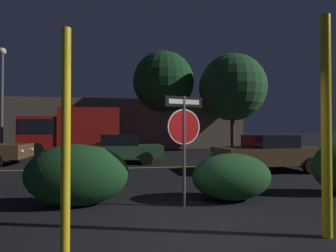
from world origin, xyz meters
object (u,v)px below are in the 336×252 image
passing_car_2 (118,149)px  yellow_pole_left (66,143)px  hedge_bush_2 (232,177)px  tree_0 (164,82)px  delivery_truck (72,130)px  yellow_pole_right (326,125)px  street_lamp (2,86)px  hedge_bush_1 (78,175)px  passing_car_3 (267,153)px  stop_sign (184,128)px  tree_1 (232,88)px

passing_car_2 → yellow_pole_left: bearing=178.4°
hedge_bush_2 → tree_0: (0.73, 16.76, 5.26)m
hedge_bush_2 → delivery_truck: 13.69m
yellow_pole_right → street_lamp: (-10.78, 14.35, 2.71)m
delivery_truck → hedge_bush_1: bearing=-171.3°
delivery_truck → street_lamp: street_lamp is taller
tree_0 → street_lamp: bearing=-157.2°
hedge_bush_2 → passing_car_3: 4.87m
hedge_bush_1 → passing_car_2: size_ratio=0.49×
stop_sign → passing_car_3: bearing=30.2°
passing_car_2 → hedge_bush_1: bearing=175.5°
stop_sign → hedge_bush_1: stop_sign is taller
yellow_pole_right → street_lamp: bearing=126.9°
yellow_pole_left → passing_car_2: 9.54m
hedge_bush_1 → tree_1: 17.51m
delivery_truck → stop_sign: bearing=-162.4°
yellow_pole_right → passing_car_2: bearing=109.9°
hedge_bush_2 → tree_0: 17.58m
delivery_truck → street_lamp: size_ratio=0.91×
stop_sign → passing_car_3: 5.96m
yellow_pole_left → tree_0: (3.83, 19.08, 4.36)m
hedge_bush_2 → tree_1: (5.96, 14.20, 4.49)m
passing_car_3 → hedge_bush_2: bearing=138.2°
stop_sign → hedge_bush_1: bearing=156.4°
passing_car_2 → delivery_truck: 6.07m
street_lamp → tree_0: tree_0 is taller
yellow_pole_left → tree_1: bearing=61.3°
yellow_pole_left → street_lamp: bearing=116.1°
yellow_pole_left → passing_car_2: size_ratio=0.65×
passing_car_2 → delivery_truck: bearing=32.3°
stop_sign → passing_car_2: bearing=87.9°
delivery_truck → passing_car_2: bearing=-151.2°
yellow_pole_right → passing_car_2: size_ratio=0.76×
stop_sign → delivery_truck: size_ratio=0.37×
street_lamp → tree_1: tree_1 is taller
stop_sign → passing_car_3: size_ratio=0.56×
stop_sign → hedge_bush_1: 2.45m
stop_sign → hedge_bush_2: 1.65m
yellow_pole_left → stop_sign: bearing=46.2°
hedge_bush_1 → delivery_truck: size_ratio=0.35×
yellow_pole_right → hedge_bush_1: 4.68m
passing_car_2 → passing_car_3: passing_car_3 is taller
hedge_bush_2 → yellow_pole_right: bearing=-74.8°
yellow_pole_right → stop_sign: bearing=133.3°
delivery_truck → tree_1: bearing=-84.0°
stop_sign → hedge_bush_1: size_ratio=1.08×
hedge_bush_1 → tree_0: tree_0 is taller
yellow_pole_left → yellow_pole_right: yellow_pole_right is taller
stop_sign → street_lamp: size_ratio=0.34×
hedge_bush_1 → hedge_bush_2: size_ratio=1.17×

